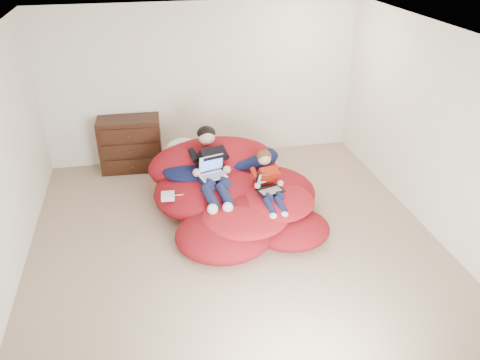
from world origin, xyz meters
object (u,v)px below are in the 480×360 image
(dresser, at_px, (131,144))
(laptop_black, at_px, (269,185))
(beanbag_pile, at_px, (233,192))
(older_boy, at_px, (211,163))
(younger_boy, at_px, (268,180))
(laptop_white, at_px, (212,170))

(dresser, bearing_deg, laptop_black, -47.71)
(beanbag_pile, height_order, older_boy, older_boy)
(older_boy, distance_m, laptop_black, 0.85)
(dresser, height_order, older_boy, older_boy)
(laptop_black, bearing_deg, older_boy, 144.29)
(beanbag_pile, bearing_deg, younger_boy, -39.58)
(beanbag_pile, distance_m, laptop_black, 0.61)
(younger_boy, height_order, laptop_black, younger_boy)
(older_boy, relative_size, younger_boy, 1.37)
(younger_boy, distance_m, laptop_black, 0.06)
(dresser, distance_m, younger_boy, 2.56)
(dresser, relative_size, beanbag_pile, 0.42)
(older_boy, xyz_separation_m, younger_boy, (0.68, -0.44, -0.10))
(older_boy, xyz_separation_m, laptop_black, (0.68, -0.49, -0.14))
(younger_boy, xyz_separation_m, laptop_black, (0.00, -0.05, -0.04))
(dresser, xyz_separation_m, older_boy, (1.06, -1.43, 0.26))
(beanbag_pile, xyz_separation_m, younger_boy, (0.39, -0.33, 0.32))
(beanbag_pile, xyz_separation_m, laptop_white, (-0.28, -0.00, 0.37))
(dresser, distance_m, laptop_white, 1.89)
(younger_boy, bearing_deg, laptop_black, -90.00)
(dresser, bearing_deg, older_boy, -53.31)
(older_boy, bearing_deg, beanbag_pile, -21.90)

